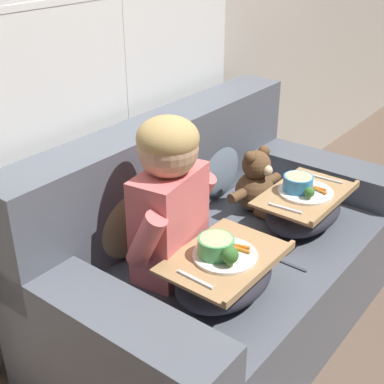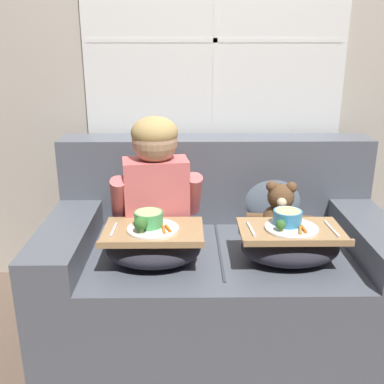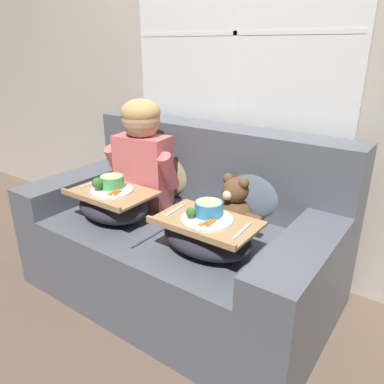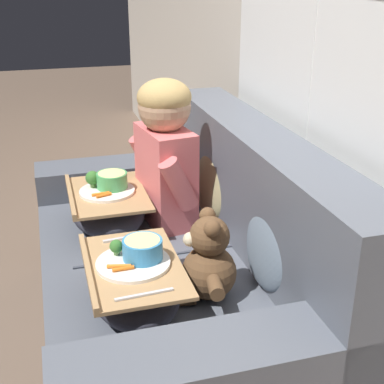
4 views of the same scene
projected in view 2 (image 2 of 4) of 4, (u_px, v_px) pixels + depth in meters
ground_plane at (217, 324)px, 2.31m from camera, size 14.00×14.00×0.00m
wall_back_with_window at (214, 56)px, 2.44m from camera, size 8.00×0.08×2.60m
couch at (217, 262)px, 2.27m from camera, size 1.64×0.94×0.90m
throw_pillow_behind_child at (159, 191)px, 2.38m from camera, size 0.38×0.18×0.40m
throw_pillow_behind_teddy at (272, 190)px, 2.38m from camera, size 0.35×0.17×0.36m
child_figure at (156, 175)px, 2.12m from camera, size 0.45×0.24×0.61m
teddy_bear at (280, 215)px, 2.19m from camera, size 0.33×0.23×0.30m
lap_tray_child at (153, 245)px, 1.96m from camera, size 0.43×0.31×0.24m
lap_tray_teddy at (290, 244)px, 1.97m from camera, size 0.45×0.29×0.23m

